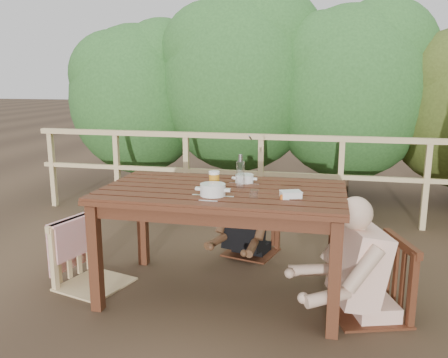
% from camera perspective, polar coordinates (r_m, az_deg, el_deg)
% --- Properties ---
extents(ground, '(60.00, 60.00, 0.00)m').
position_cam_1_polar(ground, '(3.70, -0.17, -13.92)').
color(ground, '#4D3926').
rests_on(ground, ground).
extents(table, '(1.78, 1.00, 0.82)m').
position_cam_1_polar(table, '(3.54, -0.18, -7.94)').
color(table, '#401F11').
rests_on(table, ground).
extents(chair_left, '(0.61, 0.61, 1.00)m').
position_cam_1_polar(chair_left, '(3.80, -15.96, -5.59)').
color(chair_left, tan).
rests_on(chair_left, ground).
extents(chair_far, '(0.55, 0.55, 0.90)m').
position_cam_1_polar(chair_far, '(4.35, 3.41, -3.51)').
color(chair_far, '#401F11').
rests_on(chair_far, ground).
extents(chair_right, '(0.64, 0.64, 1.03)m').
position_cam_1_polar(chair_right, '(3.38, 17.58, -7.69)').
color(chair_right, '#401F11').
rests_on(chair_right, ground).
extents(woman, '(0.59, 0.66, 1.14)m').
position_cam_1_polar(woman, '(4.34, 3.47, -1.91)').
color(woman, black).
rests_on(woman, ground).
extents(diner_right, '(0.84, 0.75, 1.41)m').
position_cam_1_polar(diner_right, '(3.32, 18.31, -4.59)').
color(diner_right, beige).
rests_on(diner_right, ground).
extents(railing, '(5.60, 0.10, 1.01)m').
position_cam_1_polar(railing, '(5.41, 4.52, 0.20)').
color(railing, tan).
rests_on(railing, ground).
extents(hedge_row, '(6.60, 1.60, 3.80)m').
position_cam_1_polar(hedge_row, '(6.45, 9.95, 14.48)').
color(hedge_row, '#295523').
rests_on(hedge_row, ground).
extents(soup_near, '(0.30, 0.30, 0.10)m').
position_cam_1_polar(soup_near, '(3.21, -1.38, -1.46)').
color(soup_near, white).
rests_on(soup_near, table).
extents(soup_far, '(0.24, 0.24, 0.08)m').
position_cam_1_polar(soup_far, '(3.62, 2.53, -0.05)').
color(soup_far, silver).
rests_on(soup_far, table).
extents(beer_glass, '(0.08, 0.08, 0.15)m').
position_cam_1_polar(beer_glass, '(3.38, -1.21, -0.31)').
color(beer_glass, orange).
rests_on(beer_glass, table).
extents(bottle, '(0.06, 0.06, 0.27)m').
position_cam_1_polar(bottle, '(3.41, 2.03, 0.84)').
color(bottle, silver).
rests_on(bottle, table).
extents(tumbler, '(0.06, 0.06, 0.07)m').
position_cam_1_polar(tumbler, '(3.17, 3.66, -1.95)').
color(tumbler, silver).
rests_on(tumbler, table).
extents(butter_tub, '(0.17, 0.14, 0.06)m').
position_cam_1_polar(butter_tub, '(3.19, 8.20, -2.01)').
color(butter_tub, white).
rests_on(butter_tub, table).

